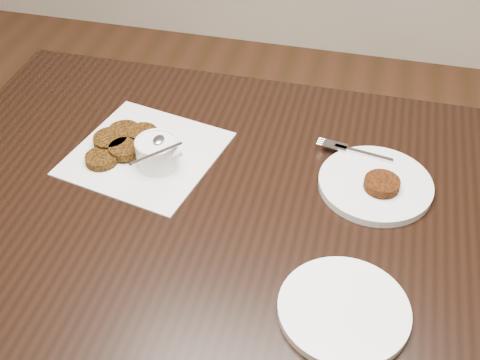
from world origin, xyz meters
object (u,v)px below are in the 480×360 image
napkin (146,153)px  plate_with_patty (376,181)px  table (278,346)px  plate_empty (344,310)px  sauce_ramekin (156,141)px

napkin → plate_with_patty: bearing=1.4°
table → plate_empty: plate_empty is taller
table → plate_with_patty: bearing=46.2°
table → sauce_ramekin: (-0.28, 0.11, 0.44)m
table → plate_with_patty: size_ratio=6.76×
table → napkin: bearing=156.4°
sauce_ramekin → plate_empty: sauce_ramekin is taller
table → sauce_ramekin: 0.53m
plate_with_patty → plate_empty: plate_with_patty is taller
table → sauce_ramekin: sauce_ramekin is taller
sauce_ramekin → napkin: bearing=144.3°
plate_with_patty → sauce_ramekin: bearing=-174.8°
plate_with_patty → table: bearing=-133.8°
table → napkin: 0.51m
sauce_ramekin → plate_with_patty: (0.43, 0.04, -0.05)m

